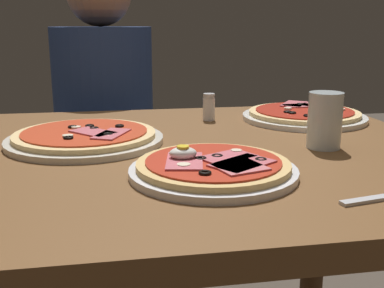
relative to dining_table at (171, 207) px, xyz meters
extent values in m
cube|color=brown|center=(0.00, 0.00, 0.10)|extent=(1.10, 0.88, 0.04)
cylinder|color=#4A3018|center=(0.49, 0.38, -0.28)|extent=(0.07, 0.07, 0.72)
cylinder|color=white|center=(0.05, -0.18, 0.13)|extent=(0.27, 0.27, 0.01)
cylinder|color=#DBB26B|center=(0.05, -0.18, 0.14)|extent=(0.25, 0.25, 0.01)
cylinder|color=#B72D19|center=(0.05, -0.18, 0.14)|extent=(0.22, 0.22, 0.00)
torus|color=black|center=(0.12, -0.19, 0.15)|extent=(0.02, 0.02, 0.00)
torus|color=black|center=(0.02, -0.25, 0.15)|extent=(0.02, 0.02, 0.00)
torus|color=black|center=(0.03, -0.17, 0.15)|extent=(0.02, 0.02, 0.00)
torus|color=black|center=(0.01, -0.16, 0.15)|extent=(0.02, 0.02, 0.00)
torus|color=black|center=(0.06, -0.16, 0.15)|extent=(0.02, 0.02, 0.00)
torus|color=black|center=(0.01, -0.14, 0.15)|extent=(0.02, 0.02, 0.00)
cube|color=#C65B66|center=(0.09, -0.21, 0.15)|extent=(0.11, 0.10, 0.00)
cube|color=#C65B66|center=(0.07, -0.17, 0.15)|extent=(0.10, 0.09, 0.00)
cube|color=#C65B66|center=(0.00, -0.18, 0.15)|extent=(0.07, 0.10, 0.00)
cube|color=#D16B70|center=(0.08, -0.23, 0.15)|extent=(0.09, 0.08, 0.00)
cylinder|color=beige|center=(0.10, -0.14, 0.15)|extent=(0.02, 0.02, 0.00)
cylinder|color=beige|center=(0.00, -0.13, 0.15)|extent=(0.03, 0.03, 0.00)
cylinder|color=beige|center=(0.00, -0.14, 0.15)|extent=(0.02, 0.02, 0.00)
cylinder|color=beige|center=(-0.01, -0.20, 0.15)|extent=(0.02, 0.02, 0.00)
ellipsoid|color=white|center=(0.00, -0.16, 0.16)|extent=(0.04, 0.03, 0.02)
cylinder|color=yellow|center=(0.00, -0.16, 0.17)|extent=(0.02, 0.02, 0.00)
cylinder|color=silver|center=(-0.16, 0.07, 0.13)|extent=(0.31, 0.31, 0.01)
cylinder|color=#E5C17F|center=(-0.16, 0.07, 0.14)|extent=(0.28, 0.28, 0.01)
cylinder|color=red|center=(-0.16, 0.07, 0.14)|extent=(0.25, 0.25, 0.00)
torus|color=black|center=(-0.12, 0.03, 0.15)|extent=(0.02, 0.02, 0.00)
torus|color=black|center=(-0.19, 0.01, 0.15)|extent=(0.02, 0.02, 0.00)
torus|color=black|center=(-0.15, 0.11, 0.15)|extent=(0.02, 0.02, 0.00)
torus|color=black|center=(-0.19, 0.11, 0.15)|extent=(0.02, 0.02, 0.00)
torus|color=black|center=(-0.14, 0.09, 0.15)|extent=(0.02, 0.02, 0.00)
torus|color=black|center=(-0.09, 0.10, 0.15)|extent=(0.02, 0.02, 0.00)
cube|color=#C65B66|center=(-0.15, 0.05, 0.15)|extent=(0.10, 0.10, 0.00)
cube|color=#C65B66|center=(-0.11, 0.03, 0.15)|extent=(0.08, 0.11, 0.00)
cylinder|color=beige|center=(-0.18, 0.10, 0.15)|extent=(0.02, 0.02, 0.00)
cylinder|color=beige|center=(-0.19, 0.03, 0.15)|extent=(0.02, 0.02, 0.00)
cylinder|color=white|center=(0.37, 0.22, 0.13)|extent=(0.31, 0.31, 0.01)
cylinder|color=#E5C17F|center=(0.37, 0.22, 0.14)|extent=(0.27, 0.27, 0.01)
cylinder|color=#A82314|center=(0.37, 0.22, 0.14)|extent=(0.24, 0.24, 0.00)
torus|color=black|center=(0.42, 0.23, 0.15)|extent=(0.02, 0.02, 0.00)
torus|color=black|center=(0.34, 0.14, 0.15)|extent=(0.02, 0.02, 0.00)
torus|color=black|center=(0.32, 0.18, 0.15)|extent=(0.02, 0.02, 0.00)
torus|color=black|center=(0.39, 0.30, 0.15)|extent=(0.02, 0.02, 0.00)
torus|color=black|center=(0.31, 0.20, 0.15)|extent=(0.02, 0.02, 0.00)
cube|color=#C65B66|center=(0.37, 0.31, 0.15)|extent=(0.10, 0.11, 0.00)
cube|color=#D16B70|center=(0.42, 0.28, 0.15)|extent=(0.10, 0.10, 0.00)
cube|color=#D16B70|center=(0.38, 0.28, 0.15)|extent=(0.10, 0.05, 0.00)
cylinder|color=beige|center=(0.46, 0.21, 0.15)|extent=(0.02, 0.02, 0.00)
cylinder|color=beige|center=(0.33, 0.24, 0.15)|extent=(0.02, 0.02, 0.00)
cylinder|color=silver|center=(0.29, -0.04, 0.17)|extent=(0.07, 0.07, 0.11)
cylinder|color=silver|center=(0.29, -0.04, 0.14)|extent=(0.06, 0.06, 0.05)
cube|color=silver|center=(0.22, -0.33, 0.12)|extent=(0.08, 0.03, 0.00)
cylinder|color=white|center=(0.13, 0.26, 0.15)|extent=(0.03, 0.03, 0.05)
cylinder|color=silver|center=(0.13, 0.26, 0.18)|extent=(0.03, 0.03, 0.01)
cylinder|color=black|center=(-0.13, 0.69, -0.41)|extent=(0.29, 0.29, 0.46)
cylinder|color=navy|center=(-0.13, 0.69, 0.08)|extent=(0.32, 0.32, 0.52)
camera|label=1|loc=(-0.11, -0.89, 0.36)|focal=44.79mm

